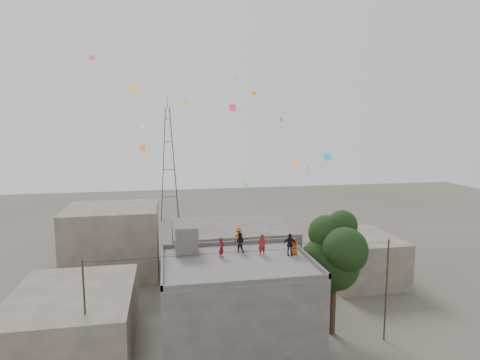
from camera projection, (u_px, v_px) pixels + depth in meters
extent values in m
plane|color=#49443C|center=(237.00, 347.00, 27.69)|extent=(140.00, 140.00, 0.00)
cube|color=#484543|center=(237.00, 306.00, 27.29)|extent=(10.00, 8.00, 6.00)
cube|color=#585653|center=(237.00, 263.00, 26.87)|extent=(10.00, 8.00, 0.10)
cube|color=#484543|center=(228.00, 243.00, 30.67)|extent=(10.00, 0.15, 0.30)
cube|color=#484543|center=(249.00, 282.00, 23.02)|extent=(10.00, 0.15, 0.30)
cube|color=#484543|center=(307.00, 256.00, 27.75)|extent=(0.15, 8.00, 0.30)
cube|color=#484543|center=(162.00, 265.00, 25.95)|extent=(0.15, 8.00, 0.30)
cube|color=#484543|center=(186.00, 239.00, 28.68)|extent=(1.60, 1.80, 2.00)
cube|color=#575145|center=(73.00, 320.00, 27.36)|extent=(8.00, 10.00, 4.00)
cube|color=#484543|center=(232.00, 249.00, 41.35)|extent=(12.00, 9.00, 5.00)
cube|color=#575145|center=(113.00, 241.00, 40.97)|extent=(9.00, 8.00, 7.00)
cube|color=#575145|center=(358.00, 258.00, 39.69)|extent=(7.00, 8.00, 4.40)
cylinder|color=black|center=(333.00, 308.00, 29.23)|extent=(0.44, 0.44, 4.00)
cylinder|color=black|center=(335.00, 286.00, 29.13)|extent=(0.64, 0.91, 2.14)
sphere|color=black|center=(334.00, 266.00, 28.79)|extent=(3.60, 3.60, 3.60)
sphere|color=black|center=(347.00, 253.00, 29.18)|extent=(3.00, 3.00, 3.00)
sphere|color=black|center=(320.00, 259.00, 29.06)|extent=(2.80, 2.80, 2.80)
sphere|color=black|center=(345.00, 250.00, 27.90)|extent=(3.20, 3.20, 3.20)
sphere|color=black|center=(326.00, 233.00, 29.32)|extent=(2.60, 2.60, 2.60)
sphere|color=black|center=(342.00, 225.00, 29.14)|extent=(2.20, 2.20, 2.20)
cylinder|color=black|center=(85.00, 319.00, 24.00)|extent=(0.12, 0.12, 7.40)
cylinder|color=black|center=(386.00, 290.00, 28.14)|extent=(0.12, 0.12, 7.40)
cylinder|color=black|center=(248.00, 252.00, 25.59)|extent=(20.00, 0.52, 0.02)
cylinder|color=black|center=(163.00, 165.00, 63.71)|extent=(1.27, 1.27, 18.01)
cylinder|color=black|center=(174.00, 164.00, 64.02)|extent=(1.27, 1.27, 18.01)
cylinder|color=black|center=(174.00, 163.00, 65.68)|extent=(1.27, 1.27, 18.01)
cylinder|color=black|center=(163.00, 164.00, 65.37)|extent=(1.27, 1.27, 18.01)
cube|color=black|center=(170.00, 197.00, 65.43)|extent=(2.36, 0.08, 0.08)
cube|color=black|center=(170.00, 197.00, 65.43)|extent=(0.08, 2.36, 0.08)
cube|color=black|center=(169.00, 170.00, 64.82)|extent=(1.81, 0.08, 0.08)
cube|color=black|center=(169.00, 170.00, 64.82)|extent=(0.08, 1.81, 0.08)
cube|color=black|center=(168.00, 142.00, 64.21)|extent=(1.26, 0.08, 0.08)
cube|color=black|center=(168.00, 142.00, 64.21)|extent=(0.08, 1.26, 0.08)
cube|color=black|center=(168.00, 119.00, 63.72)|extent=(0.82, 0.08, 0.08)
cube|color=black|center=(168.00, 119.00, 63.72)|extent=(0.08, 0.82, 0.08)
cylinder|color=black|center=(167.00, 101.00, 63.34)|extent=(0.08, 0.08, 2.00)
imported|color=maroon|center=(262.00, 245.00, 28.23)|extent=(0.60, 0.43, 1.52)
imported|color=#C04615|center=(294.00, 246.00, 28.40)|extent=(0.69, 0.69, 1.21)
imported|color=black|center=(240.00, 242.00, 28.87)|extent=(0.86, 0.77, 1.46)
imported|color=black|center=(290.00, 244.00, 28.12)|extent=(0.97, 0.47, 1.60)
imported|color=#A75613|center=(239.00, 237.00, 30.14)|extent=(1.08, 0.78, 1.50)
imported|color=maroon|center=(222.00, 248.00, 27.67)|extent=(0.56, 0.63, 1.44)
plane|color=orange|center=(142.00, 148.00, 30.45)|extent=(0.49, 0.33, 0.46)
plane|color=#FF2874|center=(232.00, 108.00, 32.94)|extent=(0.57, 0.40, 0.53)
plane|color=yellow|center=(186.00, 103.00, 35.53)|extent=(0.49, 0.43, 0.34)
plane|color=#278DDE|center=(327.00, 157.00, 28.34)|extent=(0.53, 0.20, 0.51)
plane|color=silver|center=(143.00, 127.00, 35.19)|extent=(0.43, 0.57, 0.46)
plane|color=orange|center=(254.00, 93.00, 39.44)|extent=(0.42, 0.24, 0.37)
plane|color=#36CD57|center=(246.00, 184.00, 27.81)|extent=(0.50, 0.54, 0.41)
plane|color=#CD5D30|center=(281.00, 120.00, 36.99)|extent=(0.24, 0.51, 0.50)
plane|color=gold|center=(133.00, 89.00, 26.50)|extent=(0.50, 0.42, 0.40)
plane|color=#4E9AEB|center=(237.00, 79.00, 38.38)|extent=(0.29, 0.18, 0.32)
plane|color=#FF507C|center=(92.00, 58.00, 26.54)|extent=(0.39, 0.23, 0.32)
plane|color=gold|center=(296.00, 163.00, 29.80)|extent=(0.75, 0.63, 0.50)
plane|color=#2A38EE|center=(308.00, 167.00, 30.04)|extent=(0.34, 0.50, 0.48)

